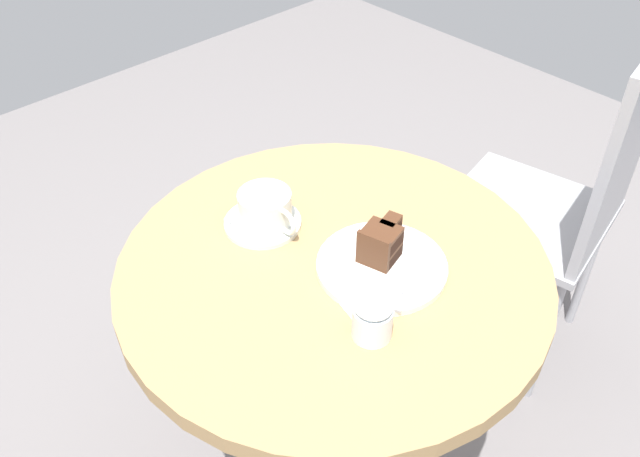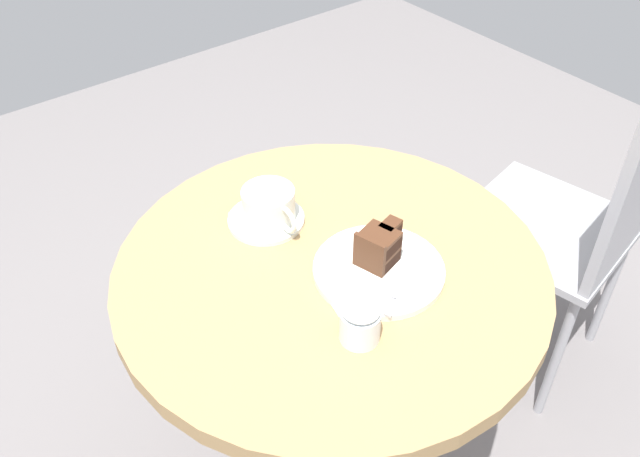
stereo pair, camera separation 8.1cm
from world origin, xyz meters
TOP-DOWN VIEW (x-y plane):
  - cafe_table at (0.00, 0.00)m, footprint 0.74×0.74m
  - saucer at (-0.16, -0.02)m, footprint 0.14×0.14m
  - coffee_cup at (-0.16, -0.02)m, footprint 0.13×0.10m
  - teaspoon at (-0.18, -0.06)m, footprint 0.10×0.03m
  - cake_plate at (0.07, 0.05)m, footprint 0.22×0.22m
  - cake_slice at (0.05, 0.06)m, footprint 0.07×0.09m
  - fork at (0.13, 0.04)m, footprint 0.08×0.15m
  - napkin at (0.09, -0.00)m, footprint 0.15×0.15m
  - cafe_chair at (0.08, 0.71)m, footprint 0.45×0.45m
  - sugar_pot at (0.15, -0.07)m, footprint 0.06×0.06m

SIDE VIEW (x-z plane):
  - cafe_chair at x=0.08m, z-range 0.08..1.02m
  - cafe_table at x=0.00m, z-range 0.24..0.97m
  - napkin at x=0.09m, z-range 0.72..0.73m
  - saucer at x=-0.16m, z-range 0.72..0.73m
  - cake_plate at x=0.07m, z-range 0.72..0.74m
  - teaspoon at x=-0.18m, z-range 0.73..0.74m
  - fork at x=0.13m, z-range 0.74..0.74m
  - sugar_pot at x=0.15m, z-range 0.72..0.80m
  - coffee_cup at x=-0.16m, z-range 0.73..0.80m
  - cake_slice at x=0.05m, z-range 0.73..0.80m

